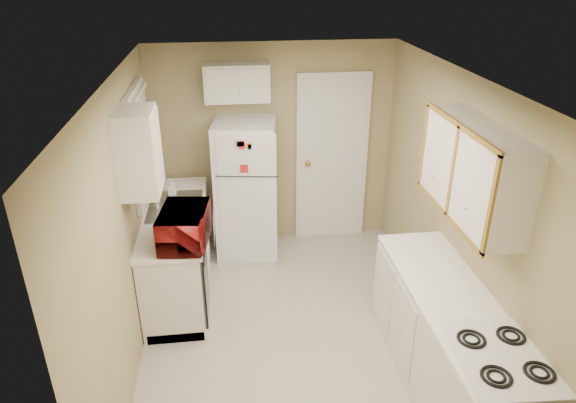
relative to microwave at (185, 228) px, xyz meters
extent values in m
plane|color=beige|center=(0.95, -0.28, -1.05)|extent=(3.80, 3.80, 0.00)
plane|color=white|center=(0.95, -0.28, 1.35)|extent=(3.80, 3.80, 0.00)
plane|color=tan|center=(-0.45, -0.28, 0.15)|extent=(3.80, 3.80, 0.00)
plane|color=tan|center=(2.35, -0.28, 0.15)|extent=(3.80, 3.80, 0.00)
plane|color=tan|center=(0.95, 1.62, 0.15)|extent=(2.80, 2.80, 0.00)
plane|color=tan|center=(0.95, -2.18, 0.15)|extent=(2.80, 2.80, 0.00)
cube|color=silver|center=(-0.15, 0.62, -0.60)|extent=(0.60, 1.80, 0.90)
cube|color=black|center=(0.14, 0.02, -0.56)|extent=(0.03, 0.58, 0.72)
cube|color=gray|center=(-0.15, 0.77, -0.19)|extent=(0.54, 0.74, 0.16)
imported|color=maroon|center=(0.00, 0.00, 0.00)|extent=(0.62, 0.39, 0.39)
imported|color=white|center=(-0.20, 1.06, -0.05)|extent=(0.08, 0.09, 0.19)
cube|color=silver|center=(-0.41, 0.77, 0.55)|extent=(0.10, 0.98, 1.08)
cube|color=silver|center=(-0.30, -0.06, 0.75)|extent=(0.30, 0.45, 0.70)
cube|color=silver|center=(0.61, 1.29, -0.24)|extent=(0.75, 0.73, 1.62)
cube|color=silver|center=(0.55, 1.47, 0.95)|extent=(0.70, 0.30, 0.40)
cube|color=silver|center=(1.65, 1.58, -0.03)|extent=(0.86, 0.06, 2.08)
cube|color=silver|center=(2.05, -1.08, -0.60)|extent=(0.60, 2.00, 0.90)
cube|color=silver|center=(2.20, -0.78, 0.75)|extent=(0.30, 1.20, 0.70)
camera|label=1|loc=(0.41, -4.07, 2.18)|focal=32.00mm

